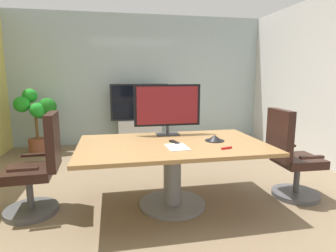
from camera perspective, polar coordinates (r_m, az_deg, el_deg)
name	(u,v)px	position (r m, az deg, el deg)	size (l,w,h in m)	color
ground_plane	(171,200)	(3.51, 0.54, -14.72)	(7.32, 7.32, 0.00)	#7A664C
wall_back_glass_partition	(141,80)	(6.31, -5.42, 9.24)	(5.51, 0.10, 2.76)	#9EB2B7
conference_table	(172,158)	(3.19, 0.89, -6.45)	(2.06, 1.26, 0.73)	olive
office_chair_left	(38,172)	(3.36, -24.82, -8.48)	(0.60, 0.58, 1.09)	#4C4C51
office_chair_right	(291,161)	(3.73, 23.60, -6.57)	(0.60, 0.58, 1.09)	#4C4C51
tv_monitor	(167,107)	(3.53, -0.11, 3.94)	(0.84, 0.18, 0.64)	#333338
wall_display_unit	(140,125)	(6.04, -5.75, 0.22)	(1.20, 0.36, 1.31)	#B7BABC
potted_plant	(38,114)	(5.86, -24.85, 2.13)	(0.72, 0.60, 1.24)	brown
conference_phone	(215,138)	(3.28, 9.41, -2.47)	(0.22, 0.22, 0.07)	black
remote_control	(174,142)	(3.15, 1.28, -3.28)	(0.05, 0.17, 0.02)	black
whiteboard_marker	(227,148)	(2.95, 11.77, -4.38)	(0.13, 0.02, 0.02)	red
paper_notepad	(177,147)	(2.95, 1.82, -4.29)	(0.21, 0.30, 0.01)	white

